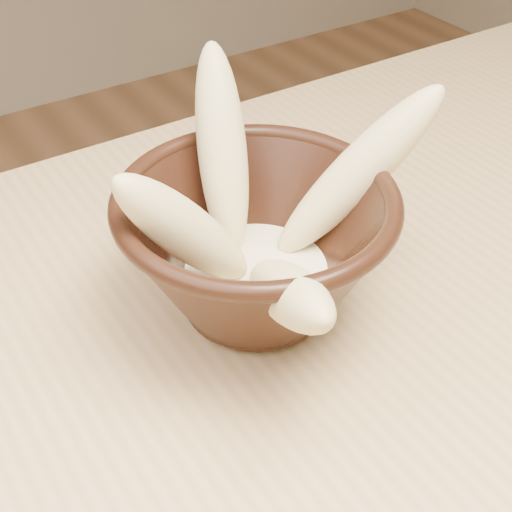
% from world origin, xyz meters
% --- Properties ---
extents(table, '(1.20, 0.80, 0.75)m').
position_xyz_m(table, '(0.00, 0.00, 0.67)').
color(table, tan).
rests_on(table, ground).
extents(bowl, '(0.18, 0.18, 0.10)m').
position_xyz_m(bowl, '(-0.01, 0.13, 0.81)').
color(bowl, black).
rests_on(bowl, table).
extents(milk_puddle, '(0.10, 0.10, 0.01)m').
position_xyz_m(milk_puddle, '(-0.01, 0.13, 0.78)').
color(milk_puddle, beige).
rests_on(milk_puddle, bowl).
extents(banana_upright, '(0.07, 0.11, 0.14)m').
position_xyz_m(banana_upright, '(0.00, 0.19, 0.85)').
color(banana_upright, '#EAD98A').
rests_on(banana_upright, bowl).
extents(banana_left, '(0.11, 0.04, 0.12)m').
position_xyz_m(banana_left, '(-0.05, 0.13, 0.84)').
color(banana_left, '#EAD98A').
rests_on(banana_left, bowl).
extents(banana_right, '(0.14, 0.06, 0.13)m').
position_xyz_m(banana_right, '(0.07, 0.12, 0.84)').
color(banana_right, '#EAD98A').
rests_on(banana_right, bowl).
extents(banana_front, '(0.07, 0.14, 0.10)m').
position_xyz_m(banana_front, '(-0.02, 0.07, 0.82)').
color(banana_front, '#EAD98A').
rests_on(banana_front, bowl).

